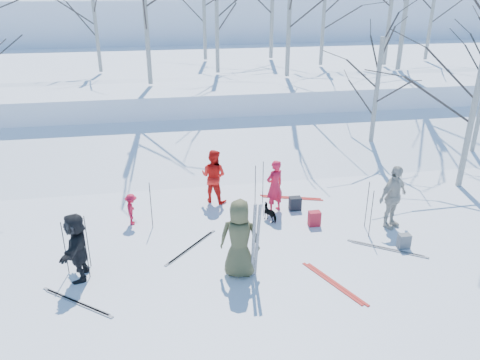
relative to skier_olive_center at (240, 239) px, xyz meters
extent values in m
plane|color=white|center=(0.43, 0.93, -0.94)|extent=(120.00, 120.00, 0.00)
cube|color=white|center=(0.43, 7.93, -0.79)|extent=(70.00, 9.49, 4.12)
cube|color=white|center=(0.43, 17.93, 0.06)|extent=(70.00, 18.00, 2.20)
cube|color=white|center=(0.43, 38.93, 1.06)|extent=(90.00, 30.00, 6.00)
imported|color=#47472B|center=(0.00, 0.00, 0.00)|extent=(1.04, 0.82, 1.87)
imported|color=red|center=(1.54, 2.99, -0.14)|extent=(0.68, 0.59, 1.58)
imported|color=red|center=(-0.12, 3.93, -0.10)|extent=(1.02, 0.97, 1.66)
imported|color=red|center=(-2.53, 2.87, -0.48)|extent=(0.34, 0.59, 0.90)
imported|color=beige|center=(4.45, 1.53, -0.04)|extent=(1.13, 0.86, 1.79)
imported|color=black|center=(-3.60, 0.49, -0.13)|extent=(0.53, 1.51, 1.61)
imported|color=black|center=(1.30, 2.42, -0.70)|extent=(0.51, 0.61, 0.48)
cube|color=silver|center=(0.28, -0.20, 0.01)|extent=(0.10, 0.17, 1.90)
cube|color=silver|center=(0.37, -0.19, 0.01)|extent=(0.13, 0.23, 1.89)
cylinder|color=black|center=(-1.99, 2.57, -0.27)|extent=(0.02, 0.02, 1.34)
cylinder|color=black|center=(-3.40, 0.44, -0.27)|extent=(0.02, 0.02, 1.34)
cylinder|color=black|center=(-3.91, 0.69, -0.27)|extent=(0.02, 0.02, 1.34)
cylinder|color=black|center=(3.78, 1.64, -0.27)|extent=(0.02, 0.02, 1.34)
cylinder|color=black|center=(3.66, 1.09, -0.27)|extent=(0.02, 0.02, 1.34)
cylinder|color=black|center=(1.03, 3.30, -0.27)|extent=(0.02, 0.02, 1.34)
cylinder|color=black|center=(1.32, 3.57, -0.27)|extent=(0.02, 0.02, 1.34)
cylinder|color=black|center=(-3.44, 0.91, -0.27)|extent=(0.02, 0.02, 1.34)
cube|color=#B01B2A|center=(2.42, 1.93, -0.73)|extent=(0.32, 0.22, 0.42)
cube|color=slate|center=(4.29, 0.42, -0.75)|extent=(0.30, 0.20, 0.38)
cube|color=black|center=(2.16, 2.95, -0.74)|extent=(0.34, 0.24, 0.40)
camera|label=1|loc=(-1.52, -8.97, 5.36)|focal=35.00mm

